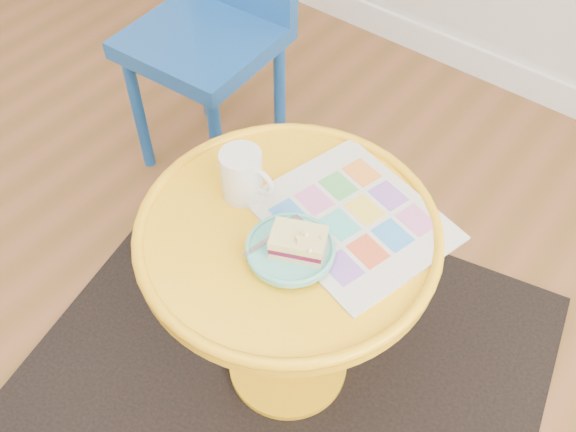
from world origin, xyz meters
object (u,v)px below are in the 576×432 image
Objects in this scene: newspaper at (352,218)px; plate at (290,249)px; side_table at (288,276)px; chair at (216,12)px; mug at (243,174)px.

plate reaches higher than newspaper.
newspaper is at bearing 49.00° from side_table.
chair is at bearing 164.97° from newspaper.
plate reaches higher than side_table.
chair is at bearing 141.86° from side_table.
plate is at bearing -47.89° from side_table.
mug is (-0.13, 0.02, 0.23)m from side_table.
newspaper is (0.09, 0.10, 0.17)m from side_table.
chair reaches higher than mug.
newspaper is (0.80, -0.46, 0.06)m from chair.
side_table is 0.22m from newspaper.
mug is (-0.22, -0.08, 0.06)m from newspaper.
mug is (0.58, -0.54, 0.12)m from chair.
chair reaches higher than newspaper.
mug is 0.19m from plate.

